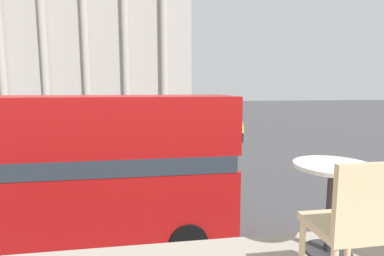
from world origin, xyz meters
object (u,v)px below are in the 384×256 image
object	(u,v)px
plaza_building_left	(62,51)
traffic_light_mid	(166,116)
cafe_dining_table	(332,188)
pedestrian_yellow	(242,131)
double_decker_bus	(38,166)
traffic_light_near	(20,135)
pedestrian_red	(184,121)
cafe_chair_0	(352,223)

from	to	relation	value
plaza_building_left	traffic_light_mid	xyz separation A→B (m)	(13.30, -26.36, -7.20)
cafe_dining_table	pedestrian_yellow	size ratio (longest dim) A/B	0.43
cafe_dining_table	traffic_light_mid	xyz separation A→B (m)	(-0.05, 18.63, -1.15)
plaza_building_left	double_decker_bus	bearing A→B (deg)	-76.89
double_decker_bus	traffic_light_mid	xyz separation A→B (m)	(4.35, 12.08, 0.23)
traffic_light_mid	pedestrian_yellow	distance (m)	7.40
traffic_light_near	pedestrian_yellow	size ratio (longest dim) A/B	2.21
pedestrian_red	traffic_light_near	bearing A→B (deg)	32.04
pedestrian_yellow	cafe_chair_0	bearing A→B (deg)	-9.93
traffic_light_near	double_decker_bus	bearing A→B (deg)	-65.02
double_decker_bus	pedestrian_red	xyz separation A→B (m)	(6.97, 23.54, -1.48)
pedestrian_red	pedestrian_yellow	distance (m)	9.19
double_decker_bus	traffic_light_mid	distance (m)	12.85
plaza_building_left	traffic_light_mid	bearing A→B (deg)	-63.22
cafe_chair_0	pedestrian_yellow	bearing A→B (deg)	72.17
cafe_dining_table	pedestrian_yellow	bearing A→B (deg)	73.50
traffic_light_near	cafe_chair_0	bearing A→B (deg)	-61.86
pedestrian_yellow	traffic_light_near	bearing A→B (deg)	-47.76
double_decker_bus	pedestrian_yellow	world-z (taller)	double_decker_bus
traffic_light_mid	pedestrian_red	bearing A→B (deg)	77.13
cafe_dining_table	double_decker_bus	bearing A→B (deg)	123.94
plaza_building_left	pedestrian_red	bearing A→B (deg)	-43.10
plaza_building_left	traffic_light_near	bearing A→B (deg)	-79.07
traffic_light_mid	pedestrian_red	world-z (taller)	traffic_light_mid
cafe_dining_table	cafe_chair_0	distance (m)	0.59
double_decker_bus	pedestrian_red	size ratio (longest dim) A/B	6.63
traffic_light_near	cafe_dining_table	bearing A→B (deg)	-59.99
cafe_chair_0	pedestrian_red	distance (m)	30.89
cafe_dining_table	pedestrian_yellow	world-z (taller)	cafe_dining_table
double_decker_bus	traffic_light_mid	world-z (taller)	double_decker_bus
double_decker_bus	plaza_building_left	world-z (taller)	plaza_building_left
cafe_chair_0	pedestrian_yellow	size ratio (longest dim) A/B	0.53
pedestrian_yellow	pedestrian_red	bearing A→B (deg)	-148.34
traffic_light_mid	plaza_building_left	bearing A→B (deg)	116.78
double_decker_bus	cafe_chair_0	world-z (taller)	double_decker_bus
double_decker_bus	cafe_dining_table	bearing A→B (deg)	-49.72
traffic_light_mid	double_decker_bus	bearing A→B (deg)	-109.81
cafe_dining_table	cafe_chair_0	xyz separation A→B (m)	(-0.23, -0.54, -0.02)
plaza_building_left	traffic_light_near	size ratio (longest dim) A/B	9.66
double_decker_bus	pedestrian_red	distance (m)	24.60
pedestrian_yellow	double_decker_bus	bearing A→B (deg)	-28.77
cafe_chair_0	pedestrian_red	size ratio (longest dim) A/B	0.56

